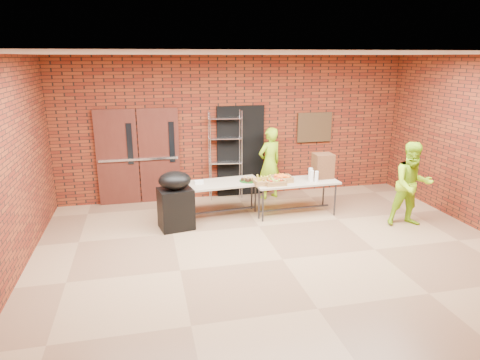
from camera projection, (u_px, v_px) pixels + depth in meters
name	position (u px, v px, depth m)	size (l,w,h in m)	color
room	(285.00, 164.00, 6.48)	(8.08, 7.08, 3.28)	#856348
double_doors	(139.00, 156.00, 9.37)	(1.78, 0.12, 2.10)	#4A1E15
dark_doorway	(240.00, 151.00, 9.89)	(1.10, 0.06, 2.10)	black
bronze_plaque	(314.00, 127.00, 10.13)	(0.85, 0.04, 0.70)	#452F1B
wire_rack	(225.00, 155.00, 9.69)	(0.74, 0.25, 2.02)	#B6B6BD
table_left	(218.00, 186.00, 8.60)	(1.82, 0.90, 0.72)	tan
table_right	(295.00, 184.00, 8.77)	(1.75, 0.78, 0.71)	tan
basket_bananas	(264.00, 182.00, 8.52)	(0.41, 0.32, 0.13)	#A67643
basket_oranges	(281.00, 179.00, 8.70)	(0.44, 0.34, 0.14)	#A67643
basket_apples	(275.00, 182.00, 8.48)	(0.40, 0.31, 0.13)	#A67643
muffin_tray	(248.00, 179.00, 8.68)	(0.36, 0.36, 0.09)	#164B14
napkin_box	(199.00, 182.00, 8.52)	(0.18, 0.12, 0.06)	white
coffee_dispenser	(323.00, 166.00, 8.93)	(0.39, 0.35, 0.51)	brown
cup_stack_front	(312.00, 176.00, 8.70)	(0.08, 0.08, 0.23)	white
cup_stack_mid	(317.00, 176.00, 8.67)	(0.07, 0.07, 0.22)	white
cup_stack_back	(311.00, 174.00, 8.79)	(0.08, 0.08, 0.25)	white
covered_grill	(176.00, 200.00, 8.04)	(0.70, 0.61, 1.12)	black
volunteer_woman	(270.00, 163.00, 9.73)	(0.60, 0.39, 1.65)	#97D317
volunteer_man	(412.00, 185.00, 8.13)	(0.80, 0.62, 1.64)	#97D317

